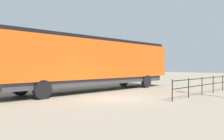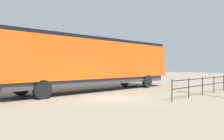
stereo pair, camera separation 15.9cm
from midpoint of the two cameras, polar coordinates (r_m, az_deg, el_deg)
The scene contains 3 objects.
ground_plane at distance 14.25m, azimuth 0.59°, elevation -6.69°, with size 120.00×120.00×0.00m, color gray.
locomotive at distance 18.98m, azimuth -2.75°, elevation 1.95°, with size 2.88×16.06×3.96m.
platform_fence at distance 17.73m, azimuth 21.80°, elevation -2.76°, with size 0.05×9.75×1.19m.
Camera 2 is at (9.64, -10.33, 1.88)m, focal length 39.23 mm.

